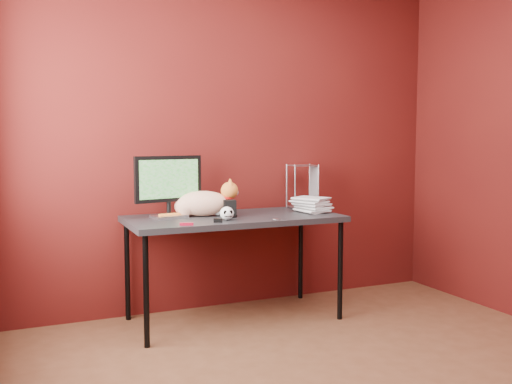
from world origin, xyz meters
name	(u,v)px	position (x,y,z in m)	size (l,w,h in m)	color
room	(364,108)	(0.00, 0.00, 1.45)	(3.52, 3.52, 2.61)	#55311D
desk	(234,223)	(-0.15, 1.37, 0.70)	(1.50, 0.70, 0.75)	black
monitor	(169,183)	(-0.59, 1.48, 0.99)	(0.49, 0.20, 0.43)	#B2B2B7
cat	(203,203)	(-0.35, 1.46, 0.84)	(0.57, 0.29, 0.27)	orange
skull_mug	(227,213)	(-0.27, 1.19, 0.80)	(0.09, 0.10, 0.09)	white
speaker	(230,209)	(-0.20, 1.33, 0.81)	(0.10, 0.10, 0.12)	black
book_stack	(303,128)	(0.38, 1.34, 1.37)	(0.28, 0.31, 1.24)	beige
wire_rack	(302,186)	(0.52, 1.59, 0.92)	(0.21, 0.18, 0.35)	#B2B2B7
pocket_knife	(187,224)	(-0.58, 1.08, 0.76)	(0.09, 0.02, 0.02)	maroon
black_gadget	(218,220)	(-0.36, 1.12, 0.76)	(0.06, 0.03, 0.03)	black
washer	(276,219)	(0.05, 1.10, 0.75)	(0.05, 0.05, 0.00)	#B2B2B7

